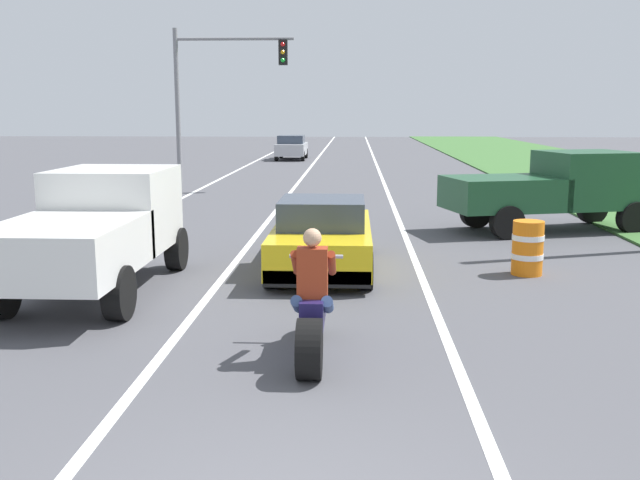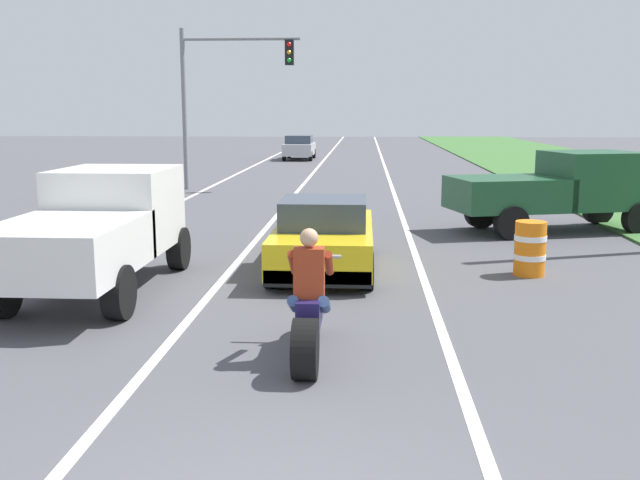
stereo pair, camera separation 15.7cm
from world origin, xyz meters
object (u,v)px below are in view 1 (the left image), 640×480
Objects in this scene: traffic_light_mast_near at (213,83)px; distant_car_far_ahead at (292,147)px; motorcycle_with_rider at (312,313)px; pickup_truck_right_shoulder_dark_green at (552,187)px; construction_barrel_nearest at (528,248)px; sports_car_yellow at (323,237)px; pickup_truck_left_lane_white at (97,226)px.

traffic_light_mast_near reaches higher than distant_car_far_ahead.
motorcycle_with_rider is 11.19m from pickup_truck_right_shoulder_dark_green.
pickup_truck_right_shoulder_dark_green is 5.14× the size of construction_barrel_nearest.
motorcycle_with_rider is 5.07m from sports_car_yellow.
motorcycle_with_rider is 0.55× the size of distant_car_far_ahead.
sports_car_yellow is 0.72× the size of traffic_light_mast_near.
motorcycle_with_rider is at bearing -88.80° from sports_car_yellow.
pickup_truck_right_shoulder_dark_green is at bearing 35.78° from pickup_truck_left_lane_white.
pickup_truck_left_lane_white is 1.20× the size of distant_car_far_ahead.
motorcycle_with_rider is at bearing -40.28° from pickup_truck_left_lane_white.
construction_barrel_nearest is (3.78, -0.28, -0.13)m from sports_car_yellow.
distant_car_far_ahead is (-3.32, 31.12, 0.14)m from sports_car_yellow.
motorcycle_with_rider is 0.37× the size of traffic_light_mast_near.
distant_car_far_ahead is (0.32, 33.02, -0.33)m from pickup_truck_left_lane_white.
pickup_truck_right_shoulder_dark_green is at bearing -71.48° from distant_car_far_ahead.
pickup_truck_left_lane_white reaches higher than sports_car_yellow.
distant_car_far_ahead is at bearing 102.75° from construction_barrel_nearest.
traffic_light_mast_near is 16.77m from construction_barrel_nearest.
motorcycle_with_rider is 36.35m from distant_car_far_ahead.
distant_car_far_ahead is at bearing 85.41° from traffic_light_mast_near.
motorcycle_with_rider is 6.04m from construction_barrel_nearest.
motorcycle_with_rider reaches higher than sports_car_yellow.
sports_car_yellow is at bearing -139.54° from pickup_truck_right_shoulder_dark_green.
pickup_truck_right_shoulder_dark_green reaches higher than construction_barrel_nearest.
traffic_light_mast_near is at bearing 93.93° from pickup_truck_left_lane_white.
traffic_light_mast_near is (-4.82, 18.82, 3.40)m from motorcycle_with_rider.
traffic_light_mast_near is 6.00× the size of construction_barrel_nearest.
pickup_truck_right_shoulder_dark_green is (5.52, 4.71, 0.48)m from sports_car_yellow.
sports_car_yellow is at bearing -83.91° from distant_car_far_ahead.
motorcycle_with_rider is at bearing -127.50° from construction_barrel_nearest.
motorcycle_with_rider is 0.46× the size of pickup_truck_left_lane_white.
pickup_truck_left_lane_white is at bearing -144.22° from pickup_truck_right_shoulder_dark_green.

